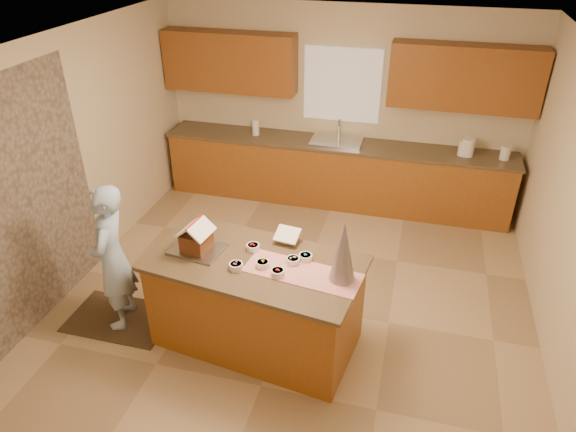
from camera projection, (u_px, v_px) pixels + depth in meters
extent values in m
plane|color=tan|center=(292.00, 306.00, 5.64)|extent=(5.50, 5.50, 0.00)
plane|color=silver|center=(294.00, 51.00, 4.27)|extent=(5.50, 5.50, 0.00)
plane|color=beige|center=(341.00, 106.00, 7.25)|extent=(5.50, 5.50, 0.00)
plane|color=beige|center=(63.00, 168.00, 5.50)|extent=(5.50, 5.50, 0.00)
plane|color=gray|center=(15.00, 213.00, 4.88)|extent=(0.00, 2.50, 2.50)
cube|color=white|center=(342.00, 85.00, 7.08)|extent=(1.05, 0.03, 1.00)
cube|color=#93541E|center=(335.00, 174.00, 7.46)|extent=(4.80, 0.60, 0.88)
cube|color=brown|center=(336.00, 144.00, 7.23)|extent=(4.85, 0.63, 0.04)
cube|color=brown|center=(230.00, 62.00, 7.16)|extent=(1.85, 0.35, 0.80)
cube|color=brown|center=(465.00, 78.00, 6.48)|extent=(1.85, 0.35, 0.80)
cube|color=silver|center=(336.00, 145.00, 7.23)|extent=(0.70, 0.45, 0.12)
cylinder|color=silver|center=(339.00, 129.00, 7.30)|extent=(0.03, 0.03, 0.28)
cube|color=#93541E|center=(256.00, 304.00, 4.97)|extent=(1.97, 1.18, 0.91)
cube|color=brown|center=(255.00, 263.00, 4.73)|extent=(2.06, 1.27, 0.04)
cube|color=#BB0D11|center=(303.00, 273.00, 4.56)|extent=(1.07, 0.51, 0.01)
cube|color=silver|center=(197.00, 249.00, 4.86)|extent=(0.52, 0.41, 0.03)
cube|color=white|center=(287.00, 235.00, 4.93)|extent=(0.25, 0.21, 0.10)
cone|color=#A9A9B5|center=(343.00, 252.00, 4.35)|extent=(0.26, 0.26, 0.57)
cube|color=black|center=(121.00, 318.00, 5.46)|extent=(1.05, 0.68, 0.01)
imported|color=#A4C3E9|center=(112.00, 258.00, 5.06)|extent=(0.49, 0.63, 1.54)
cylinder|color=white|center=(464.00, 148.00, 6.80)|extent=(0.15, 0.15, 0.20)
cylinder|color=white|center=(468.00, 147.00, 6.78)|extent=(0.16, 0.16, 0.24)
cylinder|color=white|center=(505.00, 153.00, 6.69)|extent=(0.13, 0.13, 0.18)
cylinder|color=white|center=(256.00, 127.00, 7.42)|extent=(0.10, 0.10, 0.22)
cube|color=#5C2A18|center=(197.00, 241.00, 4.81)|extent=(0.26, 0.28, 0.17)
cube|color=white|center=(189.00, 226.00, 4.77)|extent=(0.19, 0.31, 0.13)
cube|color=white|center=(201.00, 229.00, 4.72)|extent=(0.19, 0.31, 0.13)
cylinder|color=red|center=(195.00, 222.00, 4.71)|extent=(0.06, 0.29, 0.02)
cylinder|color=teal|center=(305.00, 257.00, 4.72)|extent=(0.12, 0.12, 0.06)
cylinder|color=white|center=(293.00, 261.00, 4.68)|extent=(0.12, 0.12, 0.06)
cylinder|color=red|center=(278.00, 273.00, 4.52)|extent=(0.12, 0.12, 0.06)
cylinder|color=gold|center=(263.00, 264.00, 4.63)|extent=(0.12, 0.12, 0.06)
cylinder|color=red|center=(253.00, 247.00, 4.86)|extent=(0.12, 0.12, 0.06)
cylinder|color=pink|center=(236.00, 266.00, 4.61)|extent=(0.12, 0.12, 0.06)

